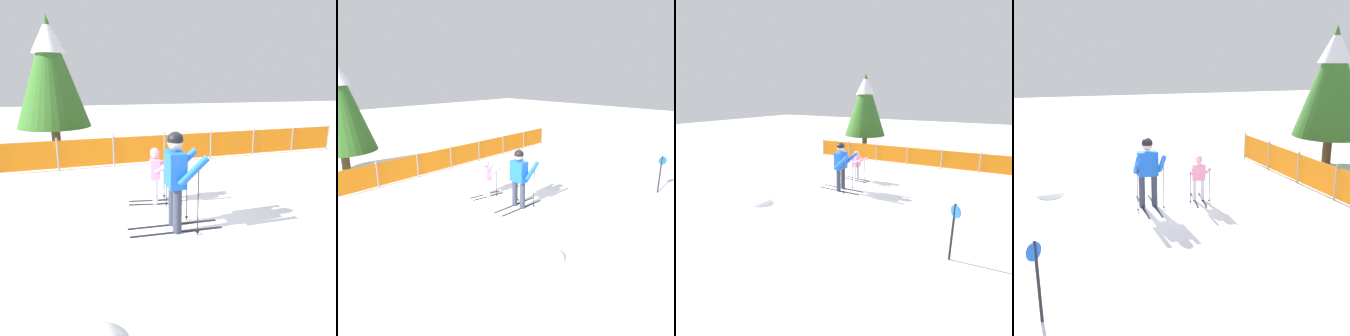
{
  "view_description": "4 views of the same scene",
  "coord_description": "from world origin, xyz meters",
  "views": [
    {
      "loc": [
        -1.46,
        -5.41,
        2.67
      ],
      "look_at": [
        0.15,
        0.87,
        0.9
      ],
      "focal_mm": 35.0,
      "sensor_mm": 36.0,
      "label": 1
    },
    {
      "loc": [
        -6.83,
        -6.43,
        4.01
      ],
      "look_at": [
        0.28,
        0.7,
        1.03
      ],
      "focal_mm": 35.0,
      "sensor_mm": 36.0,
      "label": 2
    },
    {
      "loc": [
        4.88,
        -8.06,
        3.43
      ],
      "look_at": [
        -0.02,
        0.25,
        0.77
      ],
      "focal_mm": 28.0,
      "sensor_mm": 36.0,
      "label": 3
    },
    {
      "loc": [
        10.1,
        -2.21,
        3.82
      ],
      "look_at": [
        0.36,
        0.72,
        1.05
      ],
      "focal_mm": 45.0,
      "sensor_mm": 36.0,
      "label": 4
    }
  ],
  "objects": [
    {
      "name": "ground_plane",
      "position": [
        0.0,
        0.0,
        0.0
      ],
      "size": [
        60.0,
        60.0,
        0.0
      ],
      "primitive_type": "plane",
      "color": "white"
    },
    {
      "name": "skier_adult",
      "position": [
        0.06,
        -0.09,
        1.08
      ],
      "size": [
        1.71,
        0.76,
        1.81
      ],
      "rotation": [
        0.0,
        0.0,
        -0.01
      ],
      "color": "black",
      "rests_on": "ground_plane"
    },
    {
      "name": "skier_child",
      "position": [
        -0.01,
        1.29,
        0.74
      ],
      "size": [
        1.2,
        0.58,
        1.25
      ],
      "rotation": [
        0.0,
        0.0,
        -0.15
      ],
      "color": "black",
      "rests_on": "ground_plane"
    },
    {
      "name": "safety_fence",
      "position": [
        1.86,
        4.85,
        0.5
      ],
      "size": [
        11.67,
        0.8,
        1.0
      ],
      "rotation": [
        0.0,
        0.0,
        0.06
      ],
      "color": "gray",
      "rests_on": "ground_plane"
    },
    {
      "name": "trail_marker",
      "position": [
        4.33,
        -2.64,
        0.81
      ],
      "size": [
        0.22,
        0.2,
        1.3
      ],
      "color": "black",
      "rests_on": "ground_plane"
    },
    {
      "name": "snow_mound",
      "position": [
        -1.66,
        -2.53,
        0.0
      ],
      "size": [
        0.92,
        0.78,
        0.37
      ],
      "primitive_type": "ellipsoid",
      "color": "white",
      "rests_on": "ground_plane"
    }
  ]
}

